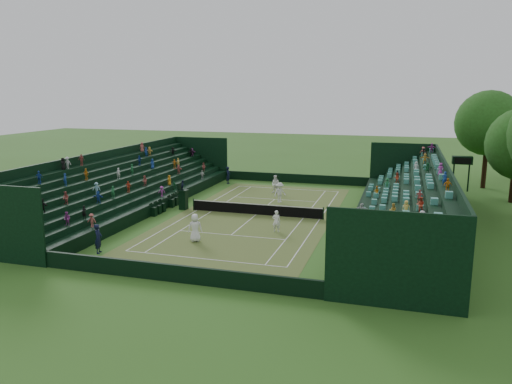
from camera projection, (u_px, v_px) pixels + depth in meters
ground at (256, 215)px, 42.71m from camera, size 160.00×160.00×0.00m
court_surface at (256, 215)px, 42.71m from camera, size 12.97×26.77×0.01m
perimeter_wall_north at (295, 178)px, 57.52m from camera, size 17.17×0.20×1.00m
perimeter_wall_south at (174, 273)px, 27.70m from camera, size 17.17×0.20×1.00m
perimeter_wall_east at (357, 216)px, 40.23m from camera, size 0.20×31.77×1.00m
perimeter_wall_west at (166, 203)px, 44.99m from camera, size 0.20×31.77×1.00m
north_grandstand at (411, 207)px, 38.85m from camera, size 6.60×32.00×4.90m
south_grandstand at (125, 189)px, 45.95m from camera, size 6.60×32.00×4.90m
tennis_net at (256, 209)px, 42.60m from camera, size 11.67×0.10×1.06m
scoreboard_tower at (462, 162)px, 52.13m from camera, size 2.00×1.00×3.70m
umpire_chair at (183, 197)px, 44.50m from camera, size 0.84×0.84×2.64m
courtside_chairs at (167, 205)px, 44.57m from camera, size 0.51×5.48×1.11m
player_near_west at (195, 228)px, 34.99m from camera, size 1.15×0.97×2.00m
player_near_east at (276, 221)px, 37.40m from camera, size 0.67×0.50×1.68m
player_far_west at (276, 184)px, 51.47m from camera, size 1.04×0.88×1.88m
player_far_east at (280, 192)px, 47.30m from camera, size 1.39×1.36×1.91m
line_judge_north at (228, 175)px, 56.81m from camera, size 0.49×0.73×1.95m
line_judge_south at (98, 239)px, 32.54m from camera, size 0.65×0.81×1.95m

